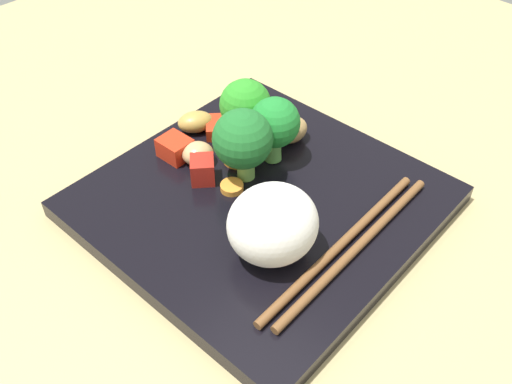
% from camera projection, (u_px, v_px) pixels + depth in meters
% --- Properties ---
extents(ground_plane, '(1.10, 1.10, 0.02)m').
position_uv_depth(ground_plane, '(260.00, 216.00, 0.52)').
color(ground_plane, tan).
extents(square_plate, '(0.28, 0.28, 0.02)m').
position_uv_depth(square_plate, '(261.00, 201.00, 0.50)').
color(square_plate, black).
rests_on(square_plate, ground_plane).
extents(rice_mound, '(0.09, 0.09, 0.06)m').
position_uv_depth(rice_mound, '(273.00, 224.00, 0.43)').
color(rice_mound, white).
rests_on(rice_mound, square_plate).
extents(broccoli_floret_0, '(0.05, 0.05, 0.06)m').
position_uv_depth(broccoli_floret_0, '(246.00, 106.00, 0.54)').
color(broccoli_floret_0, '#7EB256').
rests_on(broccoli_floret_0, square_plate).
extents(broccoli_floret_1, '(0.05, 0.05, 0.07)m').
position_uv_depth(broccoli_floret_1, '(243.00, 140.00, 0.49)').
color(broccoli_floret_1, '#7EBA51').
rests_on(broccoli_floret_1, square_plate).
extents(broccoli_floret_2, '(0.05, 0.05, 0.07)m').
position_uv_depth(broccoli_floret_2, '(275.00, 124.00, 0.51)').
color(broccoli_floret_2, '#5DA049').
rests_on(broccoli_floret_2, square_plate).
extents(carrot_slice_0, '(0.02, 0.02, 0.01)m').
position_uv_depth(carrot_slice_0, '(232.00, 187.00, 0.50)').
color(carrot_slice_0, orange).
rests_on(carrot_slice_0, square_plate).
extents(carrot_slice_1, '(0.03, 0.03, 0.00)m').
position_uv_depth(carrot_slice_1, '(237.00, 159.00, 0.53)').
color(carrot_slice_1, orange).
rests_on(carrot_slice_1, square_plate).
extents(carrot_slice_2, '(0.03, 0.03, 0.01)m').
position_uv_depth(carrot_slice_2, '(224.00, 144.00, 0.55)').
color(carrot_slice_2, orange).
rests_on(carrot_slice_2, square_plate).
extents(pepper_chunk_0, '(0.03, 0.03, 0.02)m').
position_uv_depth(pepper_chunk_0, '(203.00, 170.00, 0.50)').
color(pepper_chunk_0, red).
rests_on(pepper_chunk_0, square_plate).
extents(pepper_chunk_1, '(0.04, 0.04, 0.01)m').
position_uv_depth(pepper_chunk_1, '(222.00, 127.00, 0.56)').
color(pepper_chunk_1, red).
rests_on(pepper_chunk_1, square_plate).
extents(pepper_chunk_2, '(0.03, 0.03, 0.02)m').
position_uv_depth(pepper_chunk_2, '(257.00, 115.00, 0.57)').
color(pepper_chunk_2, red).
rests_on(pepper_chunk_2, square_plate).
extents(pepper_chunk_3, '(0.03, 0.03, 0.02)m').
position_uv_depth(pepper_chunk_3, '(175.00, 148.00, 0.53)').
color(pepper_chunk_3, red).
rests_on(pepper_chunk_3, square_plate).
extents(chicken_piece_0, '(0.04, 0.03, 0.02)m').
position_uv_depth(chicken_piece_0, '(291.00, 130.00, 0.55)').
color(chicken_piece_0, tan).
rests_on(chicken_piece_0, square_plate).
extents(chicken_piece_1, '(0.04, 0.04, 0.02)m').
position_uv_depth(chicken_piece_1, '(198.00, 153.00, 0.52)').
color(chicken_piece_1, tan).
rests_on(chicken_piece_1, square_plate).
extents(chicken_piece_2, '(0.04, 0.04, 0.02)m').
position_uv_depth(chicken_piece_2, '(196.00, 122.00, 0.56)').
color(chicken_piece_2, '#BC8F42').
rests_on(chicken_piece_2, square_plate).
extents(chopstick_pair, '(0.20, 0.03, 0.01)m').
position_uv_depth(chopstick_pair, '(351.00, 245.00, 0.45)').
color(chopstick_pair, brown).
rests_on(chopstick_pair, square_plate).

